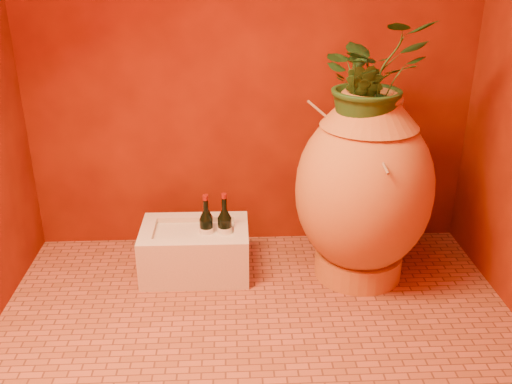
{
  "coord_description": "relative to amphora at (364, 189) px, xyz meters",
  "views": [
    {
      "loc": [
        -0.12,
        -2.11,
        1.66
      ],
      "look_at": [
        0.0,
        0.35,
        0.59
      ],
      "focal_mm": 40.0,
      "sensor_mm": 36.0,
      "label": 1
    }
  ],
  "objects": [
    {
      "name": "floor",
      "position": [
        -0.57,
        -0.55,
        -0.5
      ],
      "size": [
        2.5,
        2.5,
        0.0
      ],
      "primitive_type": "plane",
      "color": "#974C31",
      "rests_on": "ground"
    },
    {
      "name": "wall_back",
      "position": [
        -0.57,
        0.45,
        0.75
      ],
      "size": [
        2.5,
        0.02,
        2.5
      ],
      "primitive_type": "cube",
      "color": "#541104",
      "rests_on": "ground"
    },
    {
      "name": "amphora",
      "position": [
        0.0,
        0.0,
        0.0
      ],
      "size": [
        0.91,
        0.91,
        1.01
      ],
      "rotation": [
        0.0,
        0.0,
        0.36
      ],
      "color": "#B06F31",
      "rests_on": "floor"
    },
    {
      "name": "stone_basin",
      "position": [
        -0.88,
        0.06,
        -0.38
      ],
      "size": [
        0.58,
        0.39,
        0.27
      ],
      "rotation": [
        0.0,
        0.0,
        -0.01
      ],
      "color": "beige",
      "rests_on": "floor"
    },
    {
      "name": "wine_bottle_a",
      "position": [
        -0.72,
        0.05,
        -0.24
      ],
      "size": [
        0.08,
        0.08,
        0.32
      ],
      "color": "black",
      "rests_on": "stone_basin"
    },
    {
      "name": "wine_bottle_b",
      "position": [
        -0.82,
        0.06,
        -0.25
      ],
      "size": [
        0.08,
        0.08,
        0.31
      ],
      "color": "black",
      "rests_on": "stone_basin"
    },
    {
      "name": "wine_bottle_c",
      "position": [
        -0.82,
        0.1,
        -0.25
      ],
      "size": [
        0.07,
        0.07,
        0.3
      ],
      "color": "black",
      "rests_on": "stone_basin"
    },
    {
      "name": "wall_tap",
      "position": [
        -0.1,
        0.36,
        0.24
      ],
      "size": [
        0.07,
        0.15,
        0.16
      ],
      "color": "#9D6A24",
      "rests_on": "wall_back"
    },
    {
      "name": "plant_main",
      "position": [
        -0.01,
        0.0,
        0.56
      ],
      "size": [
        0.63,
        0.59,
        0.57
      ],
      "primitive_type": "imported",
      "rotation": [
        0.0,
        0.0,
        0.34
      ],
      "color": "#1C4418",
      "rests_on": "amphora"
    },
    {
      "name": "plant_side",
      "position": [
        -0.06,
        -0.04,
        0.46
      ],
      "size": [
        0.28,
        0.28,
        0.4
      ],
      "primitive_type": "imported",
      "rotation": [
        0.0,
        0.0,
        -0.73
      ],
      "color": "#1C4418",
      "rests_on": "amphora"
    }
  ]
}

